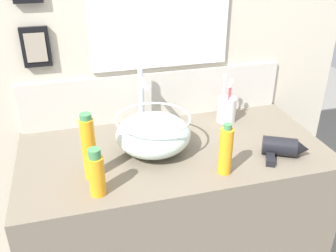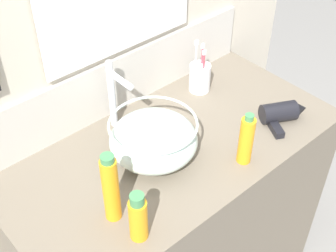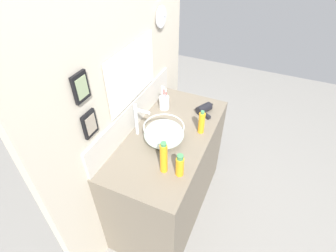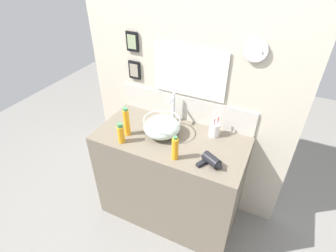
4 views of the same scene
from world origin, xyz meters
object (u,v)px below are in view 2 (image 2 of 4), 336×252
object	(u,v)px
glass_bowl_sink	(153,139)
faucet	(114,92)
toothbrush_cup	(200,77)
soap_dispenser	(138,218)
lotion_bottle	(111,189)
spray_bottle	(246,140)
hair_drier	(283,113)

from	to	relation	value
glass_bowl_sink	faucet	size ratio (longest dim) A/B	1.08
toothbrush_cup	soap_dispenser	bearing A→B (deg)	-147.79
lotion_bottle	spray_bottle	bearing A→B (deg)	-12.00
spray_bottle	lotion_bottle	bearing A→B (deg)	168.00
soap_dispenser	hair_drier	bearing A→B (deg)	4.31
hair_drier	soap_dispenser	world-z (taller)	soap_dispenser
faucet	spray_bottle	xyz separation A→B (m)	(0.20, -0.40, -0.06)
faucet	lotion_bottle	bearing A→B (deg)	-128.00
toothbrush_cup	spray_bottle	bearing A→B (deg)	-113.85
faucet	soap_dispenser	xyz separation A→B (m)	(-0.23, -0.40, -0.07)
soap_dispenser	spray_bottle	bearing A→B (deg)	0.86
hair_drier	lotion_bottle	world-z (taller)	lotion_bottle
toothbrush_cup	lotion_bottle	world-z (taller)	lotion_bottle
soap_dispenser	spray_bottle	world-z (taller)	spray_bottle
faucet	toothbrush_cup	size ratio (longest dim) A/B	1.21
hair_drier	soap_dispenser	size ratio (longest dim) A/B	1.17
toothbrush_cup	lotion_bottle	xyz separation A→B (m)	(-0.60, -0.27, 0.06)
glass_bowl_sink	hair_drier	xyz separation A→B (m)	(0.45, -0.16, -0.04)
glass_bowl_sink	spray_bottle	distance (m)	0.28
faucet	hair_drier	world-z (taller)	faucet
faucet	toothbrush_cup	bearing A→B (deg)	-5.34
hair_drier	lotion_bottle	distance (m)	0.69
hair_drier	faucet	bearing A→B (deg)	141.82
spray_bottle	toothbrush_cup	bearing A→B (deg)	66.15
toothbrush_cup	spray_bottle	distance (m)	0.40
lotion_bottle	faucet	bearing A→B (deg)	52.00
glass_bowl_sink	hair_drier	world-z (taller)	glass_bowl_sink
faucet	spray_bottle	bearing A→B (deg)	-63.26
toothbrush_cup	soap_dispenser	size ratio (longest dim) A/B	1.30
glass_bowl_sink	hair_drier	distance (m)	0.48
soap_dispenser	spray_bottle	size ratio (longest dim) A/B	0.88
faucet	toothbrush_cup	distance (m)	0.37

